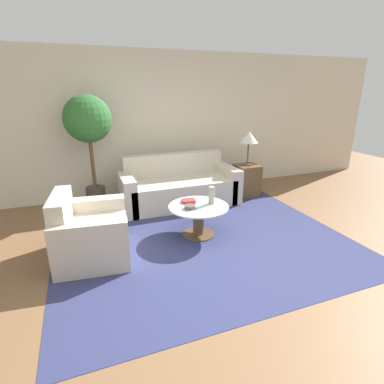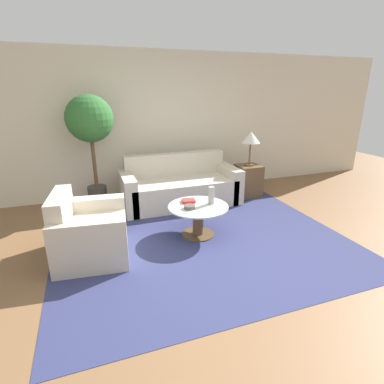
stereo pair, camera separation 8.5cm
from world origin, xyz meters
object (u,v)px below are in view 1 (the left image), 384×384
at_px(vase, 212,195).
at_px(bowl, 190,207).
at_px(armchair, 88,235).
at_px(coffee_table, 198,216).
at_px(book_stack, 189,201).
at_px(sofa_main, 178,187).
at_px(potted_plant, 88,126).
at_px(table_lamp, 249,138).

bearing_deg(vase, bowl, -168.75).
relative_size(armchair, coffee_table, 1.26).
height_order(armchair, coffee_table, armchair).
xyz_separation_m(bowl, book_stack, (0.07, 0.23, -0.00)).
bearing_deg(coffee_table, vase, 4.11).
xyz_separation_m(sofa_main, book_stack, (-0.22, -1.13, 0.17)).
height_order(coffee_table, potted_plant, potted_plant).
height_order(coffee_table, table_lamp, table_lamp).
bearing_deg(bowl, armchair, -179.60).
bearing_deg(sofa_main, coffee_table, -96.21).
bearing_deg(coffee_table, armchair, -177.53).
relative_size(coffee_table, potted_plant, 0.44).
xyz_separation_m(coffee_table, bowl, (-0.14, -0.05, 0.18)).
distance_m(table_lamp, book_stack, 1.99).
bearing_deg(table_lamp, vase, -136.42).
bearing_deg(book_stack, coffee_table, -57.85).
xyz_separation_m(sofa_main, bowl, (-0.29, -1.36, 0.17)).
height_order(potted_plant, book_stack, potted_plant).
bearing_deg(potted_plant, coffee_table, -52.36).
bearing_deg(vase, sofa_main, 92.37).
height_order(armchair, book_stack, armchair).
bearing_deg(book_stack, table_lamp, 42.66).
relative_size(coffee_table, book_stack, 4.15).
relative_size(armchair, vase, 4.24).
height_order(coffee_table, book_stack, book_stack).
distance_m(armchair, book_stack, 1.40).
bearing_deg(armchair, table_lamp, -59.83).
distance_m(table_lamp, bowl, 2.17).
xyz_separation_m(armchair, book_stack, (1.37, 0.24, 0.17)).
bearing_deg(book_stack, vase, -22.58).
relative_size(armchair, bowl, 7.13).
bearing_deg(bowl, sofa_main, 78.12).
bearing_deg(table_lamp, armchair, -156.06).
bearing_deg(potted_plant, book_stack, -50.90).
relative_size(coffee_table, table_lamp, 1.32).
bearing_deg(sofa_main, potted_plant, 167.51).
bearing_deg(armchair, book_stack, -73.75).
bearing_deg(armchair, potted_plant, -0.70).
xyz_separation_m(vase, bowl, (-0.34, -0.07, -0.10)).
xyz_separation_m(sofa_main, coffee_table, (-0.14, -1.31, -0.00)).
relative_size(sofa_main, bowl, 13.88).
height_order(sofa_main, potted_plant, potted_plant).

